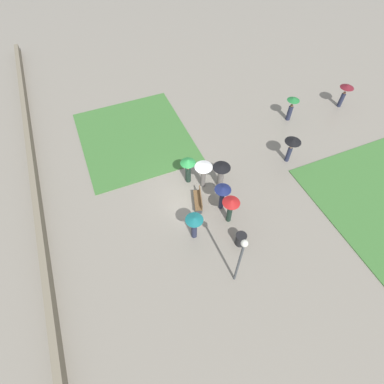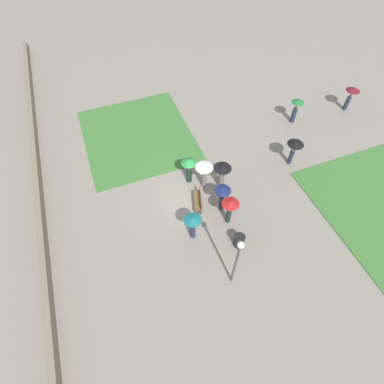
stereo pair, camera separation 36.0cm
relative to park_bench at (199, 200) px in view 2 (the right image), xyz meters
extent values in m
plane|color=gray|center=(-1.17, -0.30, -0.46)|extent=(90.00, 90.00, 0.00)
cube|color=#427A38|center=(-7.35, -1.90, -0.43)|extent=(8.50, 7.51, 0.06)
cube|color=gray|center=(-1.17, -8.92, -0.09)|extent=(45.00, 0.35, 0.75)
cube|color=brown|center=(-0.02, -0.06, -0.03)|extent=(1.57, 0.87, 0.05)
cube|color=brown|center=(0.03, 0.11, 0.22)|extent=(1.46, 0.51, 0.45)
cube|color=#383D42|center=(-0.65, 0.14, -0.26)|extent=(0.19, 0.38, 0.40)
cube|color=#383D42|center=(0.61, -0.27, -0.26)|extent=(0.19, 0.38, 0.40)
cylinder|color=#474C51|center=(4.98, -0.19, 1.36)|extent=(0.12, 0.12, 3.64)
sphere|color=white|center=(4.98, -0.19, 3.34)|extent=(0.32, 0.32, 0.32)
cylinder|color=#232326|center=(3.29, 1.04, -0.05)|extent=(0.56, 0.56, 0.81)
cylinder|color=black|center=(3.29, 1.04, 0.37)|extent=(0.60, 0.60, 0.03)
cylinder|color=#282D47|center=(1.89, -1.11, 0.09)|extent=(0.44, 0.44, 1.10)
sphere|color=brown|center=(1.89, -1.11, 0.75)|extent=(0.22, 0.22, 0.22)
cylinder|color=#4C4C4F|center=(1.89, -1.11, 1.03)|extent=(0.02, 0.02, 0.35)
cone|color=#197075|center=(1.89, -1.11, 1.30)|extent=(0.96, 0.96, 0.18)
cylinder|color=slate|center=(-0.87, 1.84, 0.09)|extent=(0.55, 0.55, 1.10)
sphere|color=#997051|center=(-0.87, 1.84, 0.74)|extent=(0.20, 0.20, 0.20)
cylinder|color=#4C4C4F|center=(-0.87, 1.84, 1.01)|extent=(0.02, 0.02, 0.35)
cone|color=black|center=(-0.87, 1.84, 1.28)|extent=(1.09, 1.09, 0.19)
cylinder|color=#1E3328|center=(-1.98, 0.13, 0.10)|extent=(0.48, 0.48, 1.12)
sphere|color=#997051|center=(-1.98, 0.13, 0.76)|extent=(0.19, 0.19, 0.19)
cylinder|color=#4C4C4F|center=(-1.98, 0.13, 1.03)|extent=(0.02, 0.02, 0.35)
cone|color=#237A38|center=(-1.98, 0.13, 1.34)|extent=(0.94, 0.94, 0.27)
cylinder|color=#1E3328|center=(1.69, 1.14, 0.12)|extent=(0.39, 0.39, 1.16)
sphere|color=tan|center=(1.69, 1.14, 0.81)|extent=(0.21, 0.21, 0.21)
cylinder|color=#4C4C4F|center=(1.69, 1.14, 1.09)|extent=(0.02, 0.02, 0.35)
cone|color=red|center=(1.69, 1.14, 1.38)|extent=(0.98, 0.98, 0.24)
cylinder|color=slate|center=(-1.28, 0.84, 0.11)|extent=(0.39, 0.39, 1.13)
sphere|color=#997051|center=(-1.28, 0.84, 0.78)|extent=(0.23, 0.23, 0.23)
cylinder|color=#4C4C4F|center=(-1.28, 0.84, 1.07)|extent=(0.02, 0.02, 0.35)
cone|color=white|center=(-1.28, 0.84, 1.38)|extent=(1.08, 1.08, 0.27)
cylinder|color=#282D47|center=(0.69, 1.14, 0.11)|extent=(0.38, 0.38, 1.14)
sphere|color=brown|center=(0.69, 1.14, 0.77)|extent=(0.19, 0.19, 0.19)
cylinder|color=#4C4C4F|center=(0.69, 1.14, 1.05)|extent=(0.02, 0.02, 0.35)
cone|color=navy|center=(0.69, 1.14, 1.33)|extent=(0.95, 0.95, 0.22)
cylinder|color=#282D47|center=(-4.70, 9.54, 0.11)|extent=(0.45, 0.45, 1.14)
sphere|color=brown|center=(-4.70, 9.54, 0.79)|extent=(0.22, 0.22, 0.22)
cylinder|color=#4C4C4F|center=(-4.70, 9.54, 1.08)|extent=(0.02, 0.02, 0.35)
cone|color=#237A38|center=(-4.70, 9.54, 1.36)|extent=(0.91, 0.91, 0.21)
cylinder|color=#282D47|center=(-1.04, 6.99, 0.11)|extent=(0.34, 0.34, 1.14)
sphere|color=tan|center=(-1.04, 6.99, 0.78)|extent=(0.21, 0.21, 0.21)
cylinder|color=#4C4C4F|center=(-1.04, 6.99, 1.07)|extent=(0.02, 0.02, 0.35)
cone|color=black|center=(-1.04, 6.99, 1.35)|extent=(1.05, 1.05, 0.22)
cylinder|color=#282D47|center=(-4.51, 14.26, 0.10)|extent=(0.33, 0.33, 1.12)
sphere|color=#997051|center=(-4.51, 14.26, 0.77)|extent=(0.21, 0.21, 0.21)
cylinder|color=#4C4C4F|center=(-4.51, 14.26, 1.04)|extent=(0.02, 0.02, 0.35)
cone|color=maroon|center=(-4.51, 14.26, 1.34)|extent=(1.03, 1.03, 0.24)
camera|label=1|loc=(9.52, -4.45, 14.38)|focal=28.00mm
camera|label=2|loc=(9.65, -4.12, 14.38)|focal=28.00mm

